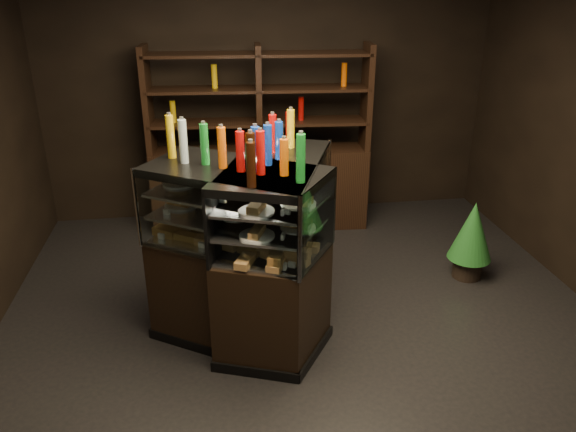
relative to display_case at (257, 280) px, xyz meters
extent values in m
plane|color=black|center=(0.39, 0.02, -0.48)|extent=(5.00, 5.00, 0.00)
cube|color=black|center=(0.39, 2.52, 1.02)|extent=(5.00, 0.02, 3.00)
cube|color=black|center=(0.39, -2.48, 1.02)|extent=(5.00, 0.02, 3.00)
cube|color=black|center=(0.14, 0.05, -0.06)|extent=(1.03, 1.41, 0.83)
cube|color=black|center=(0.14, 0.05, -0.44)|extent=(1.07, 1.45, 0.08)
cube|color=black|center=(0.14, 0.05, 0.91)|extent=(1.03, 1.41, 0.06)
cube|color=silver|center=(0.14, 0.05, 0.36)|extent=(0.97, 1.34, 0.02)
cube|color=silver|center=(0.14, 0.05, 0.56)|extent=(0.97, 1.34, 0.02)
cube|color=silver|center=(0.14, 0.05, 0.73)|extent=(0.97, 1.34, 0.02)
cube|color=white|center=(0.45, -0.07, 0.64)|extent=(0.45, 1.19, 0.58)
cylinder|color=silver|center=(0.66, 0.53, 0.64)|extent=(0.03, 0.03, 0.60)
cylinder|color=silver|center=(0.22, -0.65, 0.64)|extent=(0.03, 0.03, 0.60)
cube|color=black|center=(-0.14, -0.05, -0.06)|extent=(1.41, 1.22, 0.83)
cube|color=black|center=(-0.14, -0.05, -0.44)|extent=(1.45, 1.26, 0.08)
cube|color=black|center=(-0.14, -0.05, 0.91)|extent=(1.41, 1.22, 0.06)
cube|color=silver|center=(-0.14, -0.05, 0.36)|extent=(1.34, 1.15, 0.02)
cube|color=silver|center=(-0.14, -0.05, 0.56)|extent=(1.34, 1.15, 0.02)
cube|color=silver|center=(-0.14, -0.05, 0.73)|extent=(1.34, 1.15, 0.02)
cube|color=white|center=(-0.32, -0.32, 0.64)|extent=(1.07, 0.69, 0.58)
cylinder|color=silver|center=(0.22, -0.65, 0.64)|extent=(0.03, 0.03, 0.60)
cylinder|color=silver|center=(-0.85, 0.03, 0.64)|extent=(0.03, 0.03, 0.60)
cube|color=#B37140|center=(-0.01, -0.46, 0.40)|extent=(0.15, 0.20, 0.06)
cube|color=#B37140|center=(0.05, -0.29, 0.40)|extent=(0.15, 0.20, 0.06)
cube|color=#B37140|center=(0.11, -0.13, 0.40)|extent=(0.15, 0.20, 0.06)
cube|color=#B37140|center=(0.17, 0.04, 0.40)|extent=(0.15, 0.20, 0.06)
cube|color=#B37140|center=(0.23, 0.20, 0.40)|extent=(0.15, 0.20, 0.06)
cube|color=#B37140|center=(0.29, 0.37, 0.40)|extent=(0.15, 0.20, 0.06)
cube|color=#B37140|center=(0.36, 0.54, 0.40)|extent=(0.15, 0.20, 0.06)
cylinder|color=white|center=(-0.03, -0.40, 0.57)|extent=(0.24, 0.24, 0.02)
cube|color=#B37140|center=(-0.03, -0.40, 0.61)|extent=(0.14, 0.19, 0.05)
cylinder|color=white|center=(0.14, 0.05, 0.57)|extent=(0.24, 0.24, 0.02)
cube|color=#B37140|center=(0.14, 0.05, 0.61)|extent=(0.14, 0.19, 0.05)
cylinder|color=white|center=(0.31, 0.50, 0.57)|extent=(0.24, 0.24, 0.02)
cube|color=#B37140|center=(0.31, 0.50, 0.61)|extent=(0.14, 0.19, 0.05)
cylinder|color=white|center=(-0.03, -0.40, 0.75)|extent=(0.24, 0.24, 0.02)
cube|color=#B37140|center=(-0.03, -0.40, 0.78)|extent=(0.14, 0.19, 0.05)
cylinder|color=white|center=(0.14, 0.05, 0.75)|extent=(0.24, 0.24, 0.02)
cube|color=#B37140|center=(0.14, 0.05, 0.78)|extent=(0.14, 0.19, 0.05)
cylinder|color=white|center=(0.31, 0.50, 0.75)|extent=(0.24, 0.24, 0.02)
cube|color=#B37140|center=(0.31, 0.50, 0.78)|extent=(0.14, 0.19, 0.05)
cube|color=#B37140|center=(-0.61, 0.22, 0.40)|extent=(0.20, 0.17, 0.06)
cube|color=#B37140|center=(-0.46, 0.12, 0.40)|extent=(0.20, 0.17, 0.06)
cube|color=#B37140|center=(-0.31, 0.02, 0.40)|extent=(0.20, 0.17, 0.06)
cube|color=#B37140|center=(-0.16, -0.07, 0.40)|extent=(0.20, 0.17, 0.06)
cube|color=#B37140|center=(-0.01, -0.17, 0.40)|extent=(0.20, 0.17, 0.06)
cube|color=#B37140|center=(0.14, -0.26, 0.40)|extent=(0.20, 0.17, 0.06)
cube|color=#B37140|center=(0.29, -0.36, 0.40)|extent=(0.20, 0.17, 0.06)
cylinder|color=white|center=(-0.55, 0.22, 0.57)|extent=(0.24, 0.24, 0.02)
cube|color=#B37140|center=(-0.55, 0.22, 0.61)|extent=(0.19, 0.16, 0.05)
cylinder|color=white|center=(-0.14, -0.05, 0.57)|extent=(0.24, 0.24, 0.02)
cube|color=#B37140|center=(-0.14, -0.05, 0.61)|extent=(0.19, 0.16, 0.05)
cylinder|color=white|center=(0.26, -0.31, 0.57)|extent=(0.24, 0.24, 0.02)
cube|color=#B37140|center=(0.26, -0.31, 0.61)|extent=(0.19, 0.16, 0.05)
cylinder|color=white|center=(-0.55, 0.22, 0.75)|extent=(0.24, 0.24, 0.02)
cube|color=#B37140|center=(-0.55, 0.22, 0.78)|extent=(0.19, 0.16, 0.05)
cylinder|color=white|center=(-0.14, -0.05, 0.75)|extent=(0.24, 0.24, 0.02)
cube|color=#B37140|center=(-0.14, -0.05, 0.78)|extent=(0.19, 0.16, 0.05)
cylinder|color=white|center=(0.26, -0.31, 0.75)|extent=(0.24, 0.24, 0.02)
cube|color=#B37140|center=(0.26, -0.31, 0.78)|extent=(0.19, 0.16, 0.05)
cylinder|color=yellow|center=(-0.04, -0.45, 1.08)|extent=(0.06, 0.06, 0.28)
cylinder|color=silver|center=(-0.04, -0.45, 1.23)|extent=(0.03, 0.03, 0.02)
cylinder|color=#147223|center=(0.01, -0.31, 1.08)|extent=(0.06, 0.06, 0.28)
cylinder|color=silver|center=(0.01, -0.31, 1.23)|extent=(0.03, 0.03, 0.02)
cylinder|color=black|center=(0.06, -0.17, 1.08)|extent=(0.06, 0.06, 0.28)
cylinder|color=silver|center=(0.06, -0.17, 1.23)|extent=(0.03, 0.03, 0.02)
cylinder|color=#0F38B2|center=(0.11, -0.02, 1.08)|extent=(0.06, 0.06, 0.28)
cylinder|color=silver|center=(0.11, -0.02, 1.23)|extent=(0.03, 0.03, 0.02)
cylinder|color=silver|center=(0.17, 0.12, 1.08)|extent=(0.06, 0.06, 0.28)
cylinder|color=silver|center=(0.17, 0.12, 1.23)|extent=(0.03, 0.03, 0.02)
cylinder|color=#B20C0A|center=(0.22, 0.26, 1.08)|extent=(0.06, 0.06, 0.28)
cylinder|color=silver|center=(0.22, 0.26, 1.23)|extent=(0.03, 0.03, 0.02)
cylinder|color=#D8590A|center=(0.27, 0.40, 1.08)|extent=(0.06, 0.06, 0.28)
cylinder|color=silver|center=(0.27, 0.40, 1.23)|extent=(0.03, 0.03, 0.02)
cylinder|color=yellow|center=(0.33, 0.55, 1.08)|extent=(0.06, 0.06, 0.28)
cylinder|color=silver|center=(0.33, 0.55, 1.23)|extent=(0.03, 0.03, 0.02)
cylinder|color=yellow|center=(-0.59, 0.24, 1.08)|extent=(0.06, 0.06, 0.28)
cylinder|color=silver|center=(-0.59, 0.24, 1.23)|extent=(0.03, 0.03, 0.02)
cylinder|color=#147223|center=(-0.46, 0.16, 1.08)|extent=(0.06, 0.06, 0.28)
cylinder|color=silver|center=(-0.46, 0.16, 1.23)|extent=(0.03, 0.03, 0.02)
cylinder|color=black|center=(-0.33, 0.08, 1.08)|extent=(0.06, 0.06, 0.28)
cylinder|color=silver|center=(-0.33, 0.08, 1.23)|extent=(0.03, 0.03, 0.02)
cylinder|color=#0F38B2|center=(-0.21, 0.00, 1.08)|extent=(0.06, 0.06, 0.28)
cylinder|color=silver|center=(-0.21, 0.00, 1.23)|extent=(0.03, 0.03, 0.02)
cylinder|color=silver|center=(-0.08, -0.09, 1.08)|extent=(0.06, 0.06, 0.28)
cylinder|color=silver|center=(-0.08, -0.09, 1.23)|extent=(0.03, 0.03, 0.02)
cylinder|color=#B20C0A|center=(0.05, -0.17, 1.08)|extent=(0.06, 0.06, 0.28)
cylinder|color=silver|center=(0.05, -0.17, 1.23)|extent=(0.03, 0.03, 0.02)
cylinder|color=#D8590A|center=(0.18, -0.25, 1.08)|extent=(0.06, 0.06, 0.28)
cylinder|color=silver|center=(0.18, -0.25, 1.23)|extent=(0.03, 0.03, 0.02)
cylinder|color=yellow|center=(0.30, -0.33, 1.08)|extent=(0.06, 0.06, 0.28)
cylinder|color=silver|center=(0.30, -0.33, 1.23)|extent=(0.03, 0.03, 0.02)
cylinder|color=black|center=(2.04, 0.60, -0.38)|extent=(0.27, 0.27, 0.20)
cone|color=#18571D|center=(2.04, 0.60, 0.00)|extent=(0.40, 0.40, 0.56)
cone|color=#18571D|center=(2.04, 0.60, 0.19)|extent=(0.31, 0.31, 0.39)
cube|color=black|center=(0.23, 2.07, -0.03)|extent=(2.37, 0.57, 0.90)
cube|color=black|center=(-0.91, 2.14, 0.97)|extent=(0.08, 0.38, 1.10)
cube|color=black|center=(0.23, 2.07, 0.97)|extent=(0.08, 0.38, 1.10)
cube|color=black|center=(1.37, 1.99, 0.97)|extent=(0.08, 0.38, 1.10)
cube|color=black|center=(0.23, 2.07, 0.72)|extent=(2.33, 0.53, 0.03)
cube|color=black|center=(0.23, 2.07, 1.07)|extent=(2.33, 0.53, 0.03)
cube|color=black|center=(0.23, 2.07, 1.42)|extent=(2.33, 0.53, 0.03)
cylinder|color=yellow|center=(-0.66, 2.13, 0.85)|extent=(0.06, 0.06, 0.22)
cylinder|color=#147223|center=(-0.22, 2.10, 0.85)|extent=(0.06, 0.06, 0.22)
cylinder|color=black|center=(0.23, 2.07, 0.85)|extent=(0.06, 0.06, 0.22)
cylinder|color=#0F38B2|center=(0.68, 2.04, 0.85)|extent=(0.06, 0.06, 0.22)
cylinder|color=silver|center=(1.12, 2.01, 0.85)|extent=(0.06, 0.06, 0.22)
camera|label=1|loc=(-0.31, -3.77, 2.18)|focal=35.00mm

